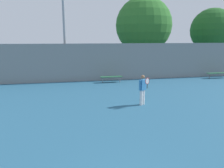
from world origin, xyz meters
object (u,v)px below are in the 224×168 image
at_px(bench_courtside_near, 218,73).
at_px(tree_green_broad, 212,30).
at_px(tree_dark_dense, 144,25).
at_px(bench_adjacent_court, 111,77).
at_px(tennis_player, 143,88).

bearing_deg(bench_courtside_near, tree_green_broad, 59.62).
xyz_separation_m(bench_courtside_near, tree_dark_dense, (-4.53, 6.32, 4.24)).
relative_size(bench_adjacent_court, tree_green_broad, 0.25).
bearing_deg(bench_adjacent_court, bench_courtside_near, 0.00).
bearing_deg(tree_dark_dense, bench_adjacent_court, -126.76).
relative_size(bench_adjacent_court, tree_dark_dense, 0.22).
bearing_deg(bench_adjacent_court, tennis_player, -86.19).
height_order(tennis_player, bench_courtside_near, tennis_player).
distance_m(tennis_player, tree_dark_dense, 13.60).
distance_m(tennis_player, tree_green_broad, 18.81).
bearing_deg(tree_green_broad, bench_adjacent_court, -152.06).
bearing_deg(tree_dark_dense, tennis_player, -109.32).
height_order(bench_courtside_near, tree_green_broad, tree_green_broad).
bearing_deg(tree_green_broad, tree_dark_dense, -174.74).
bearing_deg(tennis_player, bench_courtside_near, 1.30).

